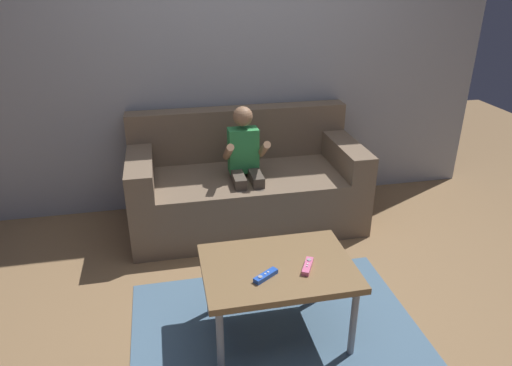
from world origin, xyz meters
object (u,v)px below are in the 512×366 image
couch (245,185)px  person_seated_on_couch (246,164)px  coffee_table (278,272)px  game_remote_blue_near_edge (266,276)px  game_remote_pink_center (308,266)px

couch → person_seated_on_couch: (-0.03, -0.17, 0.25)m
coffee_table → game_remote_blue_near_edge: size_ratio=5.62×
person_seated_on_couch → game_remote_blue_near_edge: (-0.12, -1.18, -0.09)m
person_seated_on_couch → game_remote_pink_center: size_ratio=6.66×
couch → coffee_table: 1.27m
coffee_table → game_remote_blue_near_edge: (-0.09, -0.09, 0.06)m
coffee_table → game_remote_blue_near_edge: game_remote_blue_near_edge is taller
game_remote_pink_center → game_remote_blue_near_edge: bearing=-171.1°
couch → game_remote_blue_near_edge: (-0.15, -1.36, 0.15)m
game_remote_blue_near_edge → game_remote_pink_center: 0.23m
person_seated_on_couch → game_remote_blue_near_edge: person_seated_on_couch is taller
person_seated_on_couch → couch: bearing=81.0°
game_remote_pink_center → coffee_table: bearing=157.2°
couch → person_seated_on_couch: 0.30m
person_seated_on_couch → game_remote_pink_center: bearing=-85.1°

